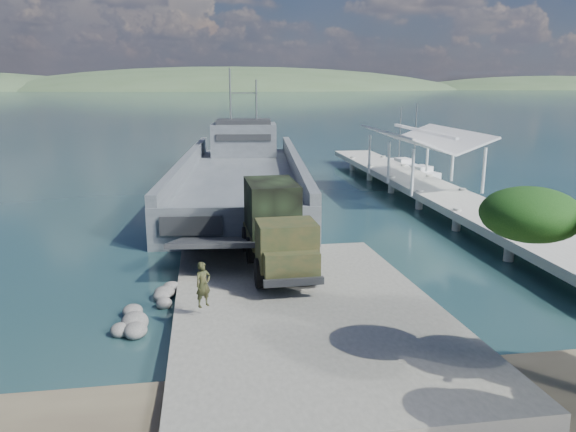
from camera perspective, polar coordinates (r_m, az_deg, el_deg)
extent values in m
plane|color=#1D4445|center=(23.15, 1.28, -8.97)|extent=(1400.00, 1400.00, 0.00)
cube|color=slate|center=(22.15, 1.74, -9.35)|extent=(10.00, 18.00, 0.50)
cube|color=#ABABA1|center=(43.23, 14.21, 2.66)|extent=(4.00, 44.00, 0.50)
cube|color=#4B5259|center=(45.32, -4.70, 2.83)|extent=(12.29, 31.74, 2.58)
cube|color=#4B5259|center=(45.34, -10.25, 5.11)|extent=(3.66, 30.88, 1.34)
cube|color=#4B5259|center=(45.10, 0.79, 5.29)|extent=(3.66, 30.88, 1.34)
cube|color=#4B5259|center=(30.20, -5.43, -1.54)|extent=(9.29, 1.33, 2.68)
cube|color=#4B5259|center=(55.14, -4.49, 7.73)|extent=(6.57, 4.72, 3.10)
cube|color=#27292B|center=(54.99, -4.53, 9.55)|extent=(5.46, 3.80, 0.41)
cylinder|color=gray|center=(54.92, -5.90, 12.00)|extent=(0.17, 0.17, 5.16)
cylinder|color=gray|center=(54.88, -3.24, 11.51)|extent=(0.17, 0.17, 4.13)
cylinder|color=black|center=(23.38, -2.79, -5.80)|extent=(0.46, 1.26, 1.25)
cylinder|color=black|center=(23.75, 2.53, -5.49)|extent=(0.46, 1.26, 1.25)
cylinder|color=black|center=(26.47, -3.71, -3.49)|extent=(0.46, 1.26, 1.25)
cylinder|color=black|center=(26.79, 1.00, -3.25)|extent=(0.46, 1.26, 1.25)
cylinder|color=black|center=(28.30, -4.15, -2.36)|extent=(0.46, 1.26, 1.25)
cylinder|color=black|center=(28.60, 0.26, -2.15)|extent=(0.46, 1.26, 1.25)
cube|color=black|center=(26.02, -1.15, -3.43)|extent=(2.28, 7.35, 0.24)
cube|color=#24331C|center=(23.28, -0.15, -2.89)|extent=(2.45, 1.98, 1.92)
cube|color=#24331C|center=(22.34, 0.36, -4.90)|extent=(2.23, 0.92, 0.96)
cube|color=#24331C|center=(27.20, -1.60, -1.94)|extent=(2.50, 4.47, 0.34)
cube|color=black|center=(27.05, -1.68, 1.02)|extent=(2.39, 3.70, 2.40)
cube|color=#27292B|center=(22.08, 0.59, -6.71)|extent=(2.41, 0.30, 0.29)
imported|color=#24331C|center=(20.73, -8.58, -7.90)|extent=(0.73, 0.67, 1.68)
cube|color=white|center=(54.51, 12.62, 4.16)|extent=(3.40, 6.05, 0.95)
cube|color=white|center=(53.61, 13.36, 4.65)|extent=(1.93, 2.07, 0.63)
cylinder|color=gray|center=(54.08, 12.80, 7.75)|extent=(0.11, 0.11, 6.34)
cube|color=white|center=(60.25, 11.16, 5.08)|extent=(2.34, 5.48, 0.87)
cube|color=white|center=(59.33, 11.63, 5.49)|extent=(1.57, 1.73, 0.58)
cylinder|color=gray|center=(59.88, 11.30, 8.05)|extent=(0.10, 0.10, 5.79)
ellipsoid|color=#11390F|center=(16.67, 23.43, 0.17)|extent=(2.67, 2.67, 1.52)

